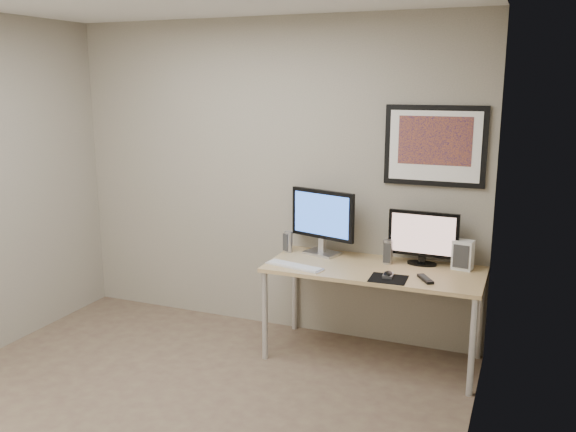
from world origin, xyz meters
name	(u,v)px	position (x,y,z in m)	size (l,w,h in m)	color
floor	(164,419)	(0.00, 0.00, 0.00)	(3.60, 3.60, 0.00)	brown
room	(191,153)	(0.00, 0.45, 1.64)	(3.60, 3.60, 3.60)	white
desk	(374,276)	(1.00, 1.35, 0.66)	(1.60, 0.70, 0.73)	tan
framed_art	(435,146)	(1.35, 1.68, 1.62)	(0.75, 0.04, 0.60)	black
monitor_large	(322,219)	(0.52, 1.54, 1.02)	(0.56, 0.25, 0.52)	#B4B4B9
monitor_tv	(423,237)	(1.32, 1.55, 0.95)	(0.53, 0.13, 0.41)	black
speaker_left	(288,242)	(0.24, 1.51, 0.82)	(0.07, 0.07, 0.17)	#B4B4B9
speaker_right	(388,252)	(1.07, 1.49, 0.82)	(0.07, 0.07, 0.18)	#B4B4B9
keyboard	(294,266)	(0.44, 1.14, 0.74)	(0.46, 0.12, 0.02)	silver
mousepad	(388,279)	(1.16, 1.12, 0.73)	(0.26, 0.23, 0.00)	black
mouse	(388,274)	(1.15, 1.16, 0.75)	(0.06, 0.11, 0.04)	black
remote	(425,279)	(1.41, 1.19, 0.74)	(0.05, 0.19, 0.02)	black
fan_unit	(463,255)	(1.61, 1.56, 0.84)	(0.14, 0.11, 0.22)	silver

